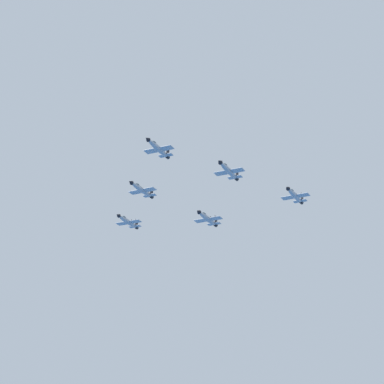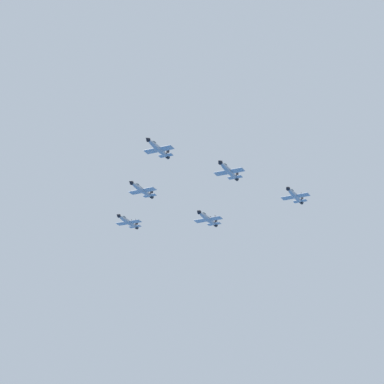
{
  "view_description": "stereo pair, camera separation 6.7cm",
  "coord_description": "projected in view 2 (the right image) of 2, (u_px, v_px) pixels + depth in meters",
  "views": [
    {
      "loc": [
        -37.2,
        -176.79,
        62.85
      ],
      "look_at": [
        12.25,
        34.17,
        152.6
      ],
      "focal_mm": 72.5,
      "sensor_mm": 36.0,
      "label": 1
    },
    {
      "loc": [
        -37.14,
        -176.8,
        62.85
      ],
      "look_at": [
        12.25,
        34.17,
        152.6
      ],
      "focal_mm": 72.5,
      "sensor_mm": 36.0,
      "label": 2
    }
  ],
  "objects": [
    {
      "name": "jet_left_wingman",
      "position": [
        228.0,
        170.0,
        224.98
      ],
      "size": [
        10.7,
        12.74,
        3.1
      ],
      "rotation": [
        0.0,
        0.0,
        4.06
      ],
      "color": "#9EA3A8"
    },
    {
      "name": "jet_right_wingman",
      "position": [
        142.0,
        190.0,
        235.92
      ],
      "size": [
        10.64,
        12.1,
        3.0
      ],
      "rotation": [
        0.0,
        0.0,
        4.02
      ],
      "color": "#9EA3A8"
    },
    {
      "name": "jet_left_outer",
      "position": [
        295.0,
        195.0,
        231.9
      ],
      "size": [
        10.52,
        11.96,
        2.97
      ],
      "rotation": [
        0.0,
        0.0,
        4.02
      ],
      "color": "#9EA3A8"
    },
    {
      "name": "jet_lead",
      "position": [
        158.0,
        148.0,
        217.56
      ],
      "size": [
        10.24,
        12.2,
        2.97
      ],
      "rotation": [
        0.0,
        0.0,
        4.06
      ],
      "color": "#9EA3A8"
    },
    {
      "name": "jet_slot_rear",
      "position": [
        207.0,
        218.0,
        242.13
      ],
      "size": [
        10.82,
        12.64,
        3.1
      ],
      "rotation": [
        0.0,
        0.0,
        4.04
      ],
      "color": "#9EA3A8"
    },
    {
      "name": "jet_right_outer",
      "position": [
        128.0,
        221.0,
        254.77
      ],
      "size": [
        10.23,
        12.22,
        2.97
      ],
      "rotation": [
        0.0,
        0.0,
        4.06
      ],
      "color": "#9EA3A8"
    }
  ]
}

